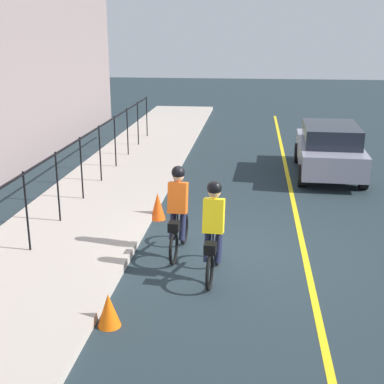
{
  "coord_description": "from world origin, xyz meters",
  "views": [
    {
      "loc": [
        -9.93,
        -0.49,
        4.31
      ],
      "look_at": [
        0.8,
        0.76,
        1.0
      ],
      "focal_mm": 49.68,
      "sensor_mm": 36.0,
      "label": 1
    }
  ],
  "objects": [
    {
      "name": "lane_line_centre",
      "position": [
        0.0,
        -1.6,
        0.0
      ],
      "size": [
        36.0,
        0.12,
        0.01
      ],
      "primitive_type": "cube",
      "color": "yellow",
      "rests_on": "ground"
    },
    {
      "name": "traffic_cone_far",
      "position": [
        1.77,
        1.68,
        0.33
      ],
      "size": [
        0.36,
        0.36,
        0.65
      ],
      "primitive_type": "cone",
      "color": "#F34F10",
      "rests_on": "ground"
    },
    {
      "name": "ground_plane",
      "position": [
        0.0,
        0.0,
        0.0
      ],
      "size": [
        80.0,
        80.0,
        0.0
      ],
      "primitive_type": "plane",
      "color": "#212E35"
    },
    {
      "name": "iron_fence",
      "position": [
        1.0,
        3.8,
        1.32
      ],
      "size": [
        20.29,
        0.04,
        1.6
      ],
      "color": "black",
      "rests_on": "sidewalk"
    },
    {
      "name": "cyclist_follow",
      "position": [
        -0.25,
        0.91,
        0.91
      ],
      "size": [
        1.71,
        0.38,
        1.83
      ],
      "rotation": [
        0.0,
        0.0,
        -0.06
      ],
      "color": "black",
      "rests_on": "ground"
    },
    {
      "name": "patrol_sedan",
      "position": [
        6.36,
        -2.83,
        0.82
      ],
      "size": [
        4.46,
        2.04,
        1.58
      ],
      "rotation": [
        0.0,
        0.0,
        -0.03
      ],
      "color": "#8D8C9F",
      "rests_on": "ground"
    },
    {
      "name": "cyclist_lead",
      "position": [
        -1.2,
        0.14,
        0.91
      ],
      "size": [
        1.71,
        0.38,
        1.83
      ],
      "rotation": [
        0.0,
        0.0,
        -0.06
      ],
      "color": "black",
      "rests_on": "ground"
    },
    {
      "name": "sidewalk",
      "position": [
        0.0,
        3.4,
        0.07
      ],
      "size": [
        40.0,
        3.2,
        0.15
      ],
      "primitive_type": "cube",
      "color": "#B1A59B",
      "rests_on": "ground"
    },
    {
      "name": "traffic_cone_near",
      "position": [
        -3.0,
        1.58,
        0.27
      ],
      "size": [
        0.36,
        0.36,
        0.53
      ],
      "primitive_type": "cone",
      "color": "#E75D0B",
      "rests_on": "ground"
    }
  ]
}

